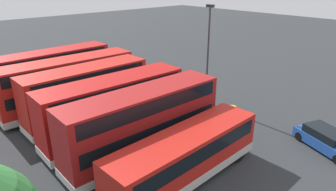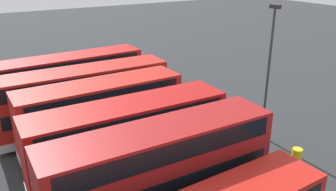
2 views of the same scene
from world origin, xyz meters
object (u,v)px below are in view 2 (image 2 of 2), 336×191
at_px(bus_double_decker_fourth, 102,115).
at_px(bus_single_deck_seventh, 57,80).
at_px(bus_double_decker_second, 162,169).
at_px(bus_double_decker_third, 130,140).
at_px(waste_bin_yellow, 297,156).
at_px(lamp_post_tall, 269,65).
at_px(bus_double_decker_sixth, 68,82).
at_px(bus_double_decker_fifth, 84,98).
at_px(car_small_green, 144,66).

relative_size(bus_double_decker_fourth, bus_single_deck_seventh, 0.97).
bearing_deg(bus_double_decker_fourth, bus_double_decker_second, -178.79).
bearing_deg(bus_double_decker_second, bus_double_decker_third, 1.64).
bearing_deg(waste_bin_yellow, lamp_post_tall, -10.85).
distance_m(bus_double_decker_second, bus_double_decker_sixth, 14.31).
bearing_deg(lamp_post_tall, bus_double_decker_fifth, 54.39).
bearing_deg(bus_double_decker_second, waste_bin_yellow, -91.70).
bearing_deg(lamp_post_tall, bus_double_decker_sixth, 42.21).
height_order(bus_double_decker_second, bus_double_decker_third, same).
xyz_separation_m(bus_double_decker_second, bus_double_decker_fifth, (10.41, 0.19, 0.00)).
bearing_deg(bus_double_decker_fourth, car_small_green, -35.99).
distance_m(bus_double_decker_second, car_small_green, 23.02).
distance_m(bus_double_decker_third, bus_single_deck_seventh, 14.54).
height_order(bus_double_decker_fifth, lamp_post_tall, lamp_post_tall).
bearing_deg(bus_double_decker_sixth, waste_bin_yellow, -147.33).
bearing_deg(bus_double_decker_third, bus_single_deck_seventh, 0.62).
bearing_deg(bus_double_decker_sixth, lamp_post_tall, -137.79).
height_order(bus_double_decker_fourth, lamp_post_tall, lamp_post_tall).
relative_size(bus_double_decker_fifth, bus_double_decker_sixth, 0.99).
bearing_deg(bus_double_decker_second, bus_double_decker_sixth, 0.90).
bearing_deg(bus_double_decker_fourth, lamp_post_tall, -111.26).
relative_size(bus_double_decker_third, bus_double_decker_sixth, 0.90).
height_order(bus_double_decker_fifth, bus_double_decker_sixth, same).
distance_m(bus_double_decker_third, bus_double_decker_fifth, 7.16).
bearing_deg(bus_double_decker_sixth, car_small_green, -57.08).
distance_m(bus_double_decker_fourth, car_small_green, 16.96).
xyz_separation_m(car_small_green, lamp_post_tall, (-17.52, -0.04, 4.44)).
bearing_deg(bus_double_decker_third, bus_double_decker_second, -178.36).
relative_size(bus_double_decker_fifth, waste_bin_yellow, 12.47).
distance_m(bus_double_decker_second, bus_single_deck_seventh, 17.79).
xyz_separation_m(bus_double_decker_sixth, car_small_green, (6.47, -9.99, -1.75)).
bearing_deg(bus_double_decker_fifth, car_small_green, -43.82).
relative_size(bus_double_decker_fourth, car_small_green, 2.18).
relative_size(lamp_post_tall, waste_bin_yellow, 9.36).
distance_m(car_small_green, lamp_post_tall, 18.08).
bearing_deg(bus_double_decker_third, lamp_post_tall, -89.98).
xyz_separation_m(bus_double_decker_second, lamp_post_tall, (3.26, -9.80, 2.69)).
bearing_deg(bus_single_deck_seventh, bus_double_decker_sixth, -179.59).
xyz_separation_m(bus_double_decker_second, bus_double_decker_third, (3.25, 0.09, -0.00)).
relative_size(bus_double_decker_fifth, car_small_green, 2.54).
distance_m(bus_double_decker_fourth, bus_double_decker_sixth, 7.18).
xyz_separation_m(bus_double_decker_fourth, bus_double_decker_fifth, (3.28, 0.04, 0.00)).
height_order(bus_double_decker_second, lamp_post_tall, lamp_post_tall).
distance_m(lamp_post_tall, waste_bin_yellow, 5.89).
height_order(bus_double_decker_third, bus_double_decker_sixth, same).
relative_size(bus_double_decker_second, bus_single_deck_seventh, 1.06).
bearing_deg(bus_double_decker_fourth, bus_single_deck_seventh, 0.53).
bearing_deg(bus_double_decker_second, bus_double_decker_fifth, 1.03).
relative_size(bus_double_decker_sixth, lamp_post_tall, 1.34).
bearing_deg(bus_double_decker_second, bus_double_decker_fourth, 1.21).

